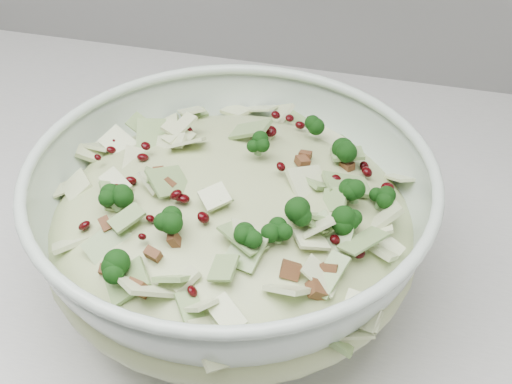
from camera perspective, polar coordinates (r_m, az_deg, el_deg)
mixing_bowl at (r=0.56m, az=-1.93°, el=-2.87°), size 0.34×0.34×0.12m
salad at (r=0.54m, az=-1.98°, el=-1.31°), size 0.31×0.31×0.12m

